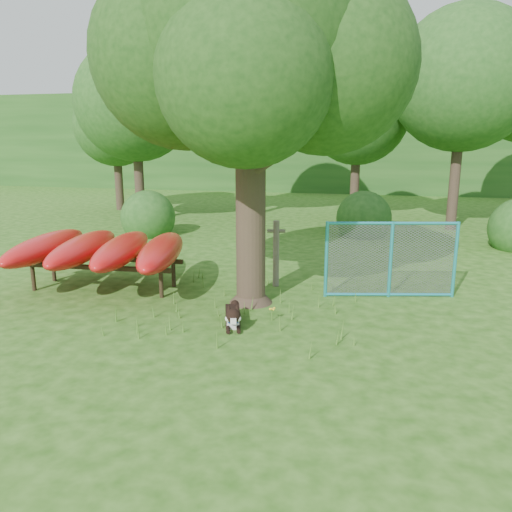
% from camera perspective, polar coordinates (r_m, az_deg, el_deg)
% --- Properties ---
extents(ground, '(80.00, 80.00, 0.00)m').
position_cam_1_polar(ground, '(8.61, -3.18, -8.21)').
color(ground, '#225010').
rests_on(ground, ground).
extents(oak_tree, '(5.82, 5.14, 7.10)m').
position_cam_1_polar(oak_tree, '(9.57, -0.80, 22.77)').
color(oak_tree, '#33261C').
rests_on(oak_tree, ground).
extents(wooden_post, '(0.40, 0.16, 1.45)m').
position_cam_1_polar(wooden_post, '(10.79, 2.31, 0.47)').
color(wooden_post, brown).
rests_on(wooden_post, ground).
extents(kayak_rack, '(3.98, 3.53, 1.14)m').
position_cam_1_polar(kayak_rack, '(11.05, -17.15, 0.75)').
color(kayak_rack, black).
rests_on(kayak_rack, ground).
extents(husky_dog, '(0.50, 1.07, 0.48)m').
position_cam_1_polar(husky_dog, '(8.65, -2.65, -6.91)').
color(husky_dog, black).
rests_on(husky_dog, ground).
extents(fence_section, '(2.61, 0.65, 2.59)m').
position_cam_1_polar(fence_section, '(10.39, 15.14, -0.40)').
color(fence_section, '#28A1BC').
rests_on(fence_section, ground).
extents(wildflower_clump, '(0.12, 0.10, 0.25)m').
position_cam_1_polar(wildflower_clump, '(8.86, 1.85, -6.19)').
color(wildflower_clump, '#4E7D29').
rests_on(wildflower_clump, ground).
extents(bg_tree_a, '(4.40, 4.40, 6.70)m').
position_cam_1_polar(bg_tree_a, '(19.80, -13.66, 16.74)').
color(bg_tree_a, '#33261C').
rests_on(bg_tree_a, ground).
extents(bg_tree_b, '(5.20, 5.20, 8.22)m').
position_cam_1_polar(bg_tree_b, '(20.53, -1.81, 20.11)').
color(bg_tree_b, '#33261C').
rests_on(bg_tree_b, ground).
extents(bg_tree_c, '(4.00, 4.00, 6.12)m').
position_cam_1_polar(bg_tree_c, '(20.72, 11.56, 15.63)').
color(bg_tree_c, '#33261C').
rests_on(bg_tree_c, ground).
extents(bg_tree_d, '(4.80, 4.80, 7.50)m').
position_cam_1_polar(bg_tree_d, '(18.97, 22.64, 18.12)').
color(bg_tree_d, '#33261C').
rests_on(bg_tree_d, ground).
extents(bg_tree_f, '(3.60, 3.60, 5.55)m').
position_cam_1_polar(bg_tree_f, '(23.58, -15.77, 14.16)').
color(bg_tree_f, '#33261C').
rests_on(bg_tree_f, ground).
extents(shrub_left, '(1.80, 1.80, 1.80)m').
position_cam_1_polar(shrub_left, '(17.14, -12.13, 2.35)').
color(shrub_left, '#1F4E19').
rests_on(shrub_left, ground).
extents(shrub_mid, '(1.80, 1.80, 1.80)m').
position_cam_1_polar(shrub_mid, '(16.98, 12.11, 2.25)').
color(shrub_mid, '#1F4E19').
rests_on(shrub_mid, ground).
extents(wooded_hillside, '(80.00, 12.00, 6.00)m').
position_cam_1_polar(wooded_hillside, '(35.75, 9.94, 12.79)').
color(wooded_hillside, '#1F4E19').
rests_on(wooded_hillside, ground).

